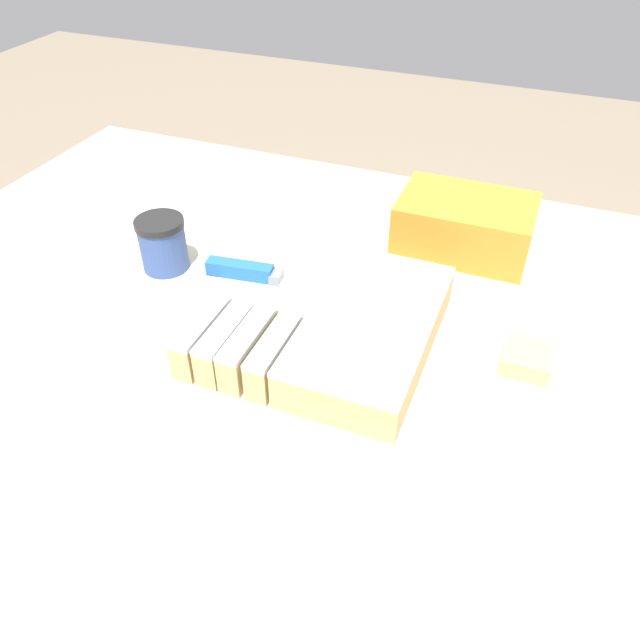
{
  "coord_description": "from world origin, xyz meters",
  "views": [
    {
      "loc": [
        0.31,
        -0.63,
        1.49
      ],
      "look_at": [
        0.07,
        0.0,
        0.94
      ],
      "focal_mm": 35.0,
      "sensor_mm": 36.0,
      "label": 1
    }
  ],
  "objects_px": {
    "cake": "(323,319)",
    "brownie": "(527,359)",
    "cake_board": "(320,338)",
    "storage_box": "(465,225)",
    "knife": "(262,274)",
    "coffee_cup": "(163,244)"
  },
  "relations": [
    {
      "from": "cake",
      "to": "brownie",
      "type": "xyz_separation_m",
      "value": [
        0.28,
        0.04,
        -0.02
      ]
    },
    {
      "from": "cake_board",
      "to": "brownie",
      "type": "distance_m",
      "value": 0.28
    },
    {
      "from": "cake_board",
      "to": "storage_box",
      "type": "bearing_deg",
      "value": 66.35
    },
    {
      "from": "knife",
      "to": "brownie",
      "type": "distance_m",
      "value": 0.38
    },
    {
      "from": "coffee_cup",
      "to": "storage_box",
      "type": "bearing_deg",
      "value": 28.11
    },
    {
      "from": "cake_board",
      "to": "storage_box",
      "type": "height_order",
      "value": "storage_box"
    },
    {
      "from": "cake",
      "to": "storage_box",
      "type": "relative_size",
      "value": 1.4
    },
    {
      "from": "cake",
      "to": "knife",
      "type": "distance_m",
      "value": 0.11
    },
    {
      "from": "cake_board",
      "to": "knife",
      "type": "distance_m",
      "value": 0.12
    },
    {
      "from": "knife",
      "to": "storage_box",
      "type": "distance_m",
      "value": 0.38
    },
    {
      "from": "knife",
      "to": "storage_box",
      "type": "height_order",
      "value": "storage_box"
    },
    {
      "from": "knife",
      "to": "brownie",
      "type": "relative_size",
      "value": 4.35
    },
    {
      "from": "knife",
      "to": "cake_board",
      "type": "bearing_deg",
      "value": -19.68
    },
    {
      "from": "coffee_cup",
      "to": "brownie",
      "type": "distance_m",
      "value": 0.59
    },
    {
      "from": "knife",
      "to": "coffee_cup",
      "type": "distance_m",
      "value": 0.22
    },
    {
      "from": "cake_board",
      "to": "brownie",
      "type": "bearing_deg",
      "value": 8.65
    },
    {
      "from": "cake",
      "to": "storage_box",
      "type": "distance_m",
      "value": 0.34
    },
    {
      "from": "brownie",
      "to": "coffee_cup",
      "type": "bearing_deg",
      "value": 176.42
    },
    {
      "from": "cake_board",
      "to": "storage_box",
      "type": "xyz_separation_m",
      "value": [
        0.14,
        0.32,
        0.04
      ]
    },
    {
      "from": "cake",
      "to": "storage_box",
      "type": "bearing_deg",
      "value": 66.62
    },
    {
      "from": "cake_board",
      "to": "knife",
      "type": "height_order",
      "value": "knife"
    },
    {
      "from": "knife",
      "to": "coffee_cup",
      "type": "xyz_separation_m",
      "value": [
        -0.21,
        0.06,
        -0.03
      ]
    }
  ]
}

